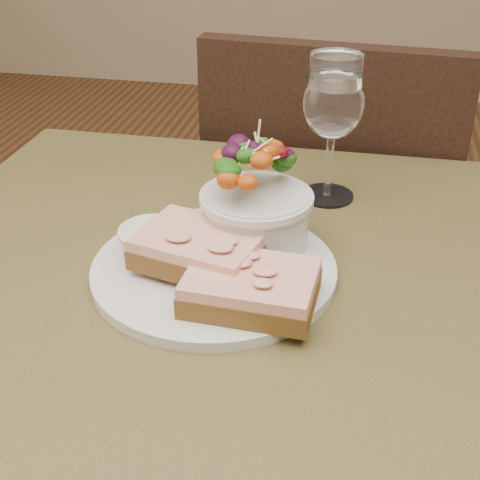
% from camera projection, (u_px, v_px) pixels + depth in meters
% --- Properties ---
extents(cafe_table, '(0.80, 0.80, 0.75)m').
position_uv_depth(cafe_table, '(232.00, 367.00, 0.75)').
color(cafe_table, '#43381C').
rests_on(cafe_table, ground).
extents(chair_far, '(0.45, 0.45, 0.90)m').
position_uv_depth(chair_far, '(328.00, 311.00, 1.43)').
color(chair_far, black).
rests_on(chair_far, ground).
extents(dinner_plate, '(0.26, 0.26, 0.01)m').
position_uv_depth(dinner_plate, '(214.00, 269.00, 0.72)').
color(dinner_plate, silver).
rests_on(dinner_plate, cafe_table).
extents(sandwich_front, '(0.13, 0.10, 0.03)m').
position_uv_depth(sandwich_front, '(251.00, 287.00, 0.65)').
color(sandwich_front, '#452C12').
rests_on(sandwich_front, dinner_plate).
extents(sandwich_back, '(0.15, 0.12, 0.03)m').
position_uv_depth(sandwich_back, '(200.00, 248.00, 0.70)').
color(sandwich_back, '#452C12').
rests_on(sandwich_back, dinner_plate).
extents(ramekin, '(0.07, 0.07, 0.04)m').
position_uv_depth(ramekin, '(153.00, 242.00, 0.72)').
color(ramekin, silver).
rests_on(ramekin, dinner_plate).
extents(salad_bowl, '(0.12, 0.12, 0.13)m').
position_uv_depth(salad_bowl, '(257.00, 195.00, 0.73)').
color(salad_bowl, silver).
rests_on(salad_bowl, dinner_plate).
extents(garnish, '(0.05, 0.04, 0.02)m').
position_uv_depth(garnish, '(174.00, 222.00, 0.79)').
color(garnish, '#123609').
rests_on(garnish, dinner_plate).
extents(wine_glass, '(0.08, 0.08, 0.18)m').
position_uv_depth(wine_glass, '(333.00, 107.00, 0.82)').
color(wine_glass, white).
rests_on(wine_glass, cafe_table).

